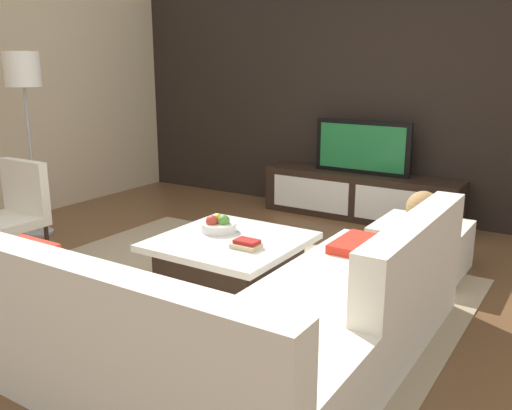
{
  "coord_description": "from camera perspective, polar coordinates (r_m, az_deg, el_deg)",
  "views": [
    {
      "loc": [
        2.21,
        -3.14,
        1.68
      ],
      "look_at": [
        -0.15,
        0.54,
        0.54
      ],
      "focal_mm": 38.96,
      "sensor_mm": 36.0,
      "label": 1
    }
  ],
  "objects": [
    {
      "name": "feature_wall_back",
      "position": [
        6.25,
        12.19,
        11.76
      ],
      "size": [
        6.4,
        0.12,
        2.8
      ],
      "primitive_type": "cube",
      "color": "black",
      "rests_on": "ground"
    },
    {
      "name": "area_rug",
      "position": [
        4.24,
        -3.4,
        -8.62
      ],
      "size": [
        3.39,
        2.57,
        0.01
      ],
      "primitive_type": "cube",
      "color": "tan",
      "rests_on": "ground"
    },
    {
      "name": "ground_plane",
      "position": [
        4.19,
        -2.28,
        -8.98
      ],
      "size": [
        14.0,
        14.0,
        0.0
      ],
      "primitive_type": "plane",
      "color": "brown"
    },
    {
      "name": "book_stack",
      "position": [
        3.96,
        -0.99,
        -4.06
      ],
      "size": [
        0.2,
        0.14,
        0.06
      ],
      "color": "#CCB78C",
      "rests_on": "coffee_table"
    },
    {
      "name": "fruit_bowl",
      "position": [
        4.35,
        -3.87,
        -2.06
      ],
      "size": [
        0.28,
        0.28,
        0.14
      ],
      "color": "silver",
      "rests_on": "coffee_table"
    },
    {
      "name": "media_console",
      "position": [
        6.13,
        10.61,
        0.91
      ],
      "size": [
        2.14,
        0.45,
        0.5
      ],
      "color": "black",
      "rests_on": "ground"
    },
    {
      "name": "decorative_ball",
      "position": [
        4.63,
        16.79,
        -0.28
      ],
      "size": [
        0.27,
        0.27,
        0.27
      ],
      "primitive_type": "sphere",
      "color": "#AD8451",
      "rests_on": "ottoman"
    },
    {
      "name": "ottoman",
      "position": [
        4.73,
        16.5,
        -4.21
      ],
      "size": [
        0.7,
        0.7,
        0.4
      ],
      "primitive_type": "cube",
      "color": "silver",
      "rests_on": "ground"
    },
    {
      "name": "television",
      "position": [
        6.03,
        10.85,
        5.85
      ],
      "size": [
        1.06,
        0.06,
        0.57
      ],
      "color": "black",
      "rests_on": "media_console"
    },
    {
      "name": "accent_chair_near",
      "position": [
        5.05,
        -23.54,
        -0.19
      ],
      "size": [
        0.53,
        0.5,
        0.87
      ],
      "rotation": [
        0.0,
        0.0,
        -0.06
      ],
      "color": "black",
      "rests_on": "ground"
    },
    {
      "name": "sectional_couch",
      "position": [
        3.14,
        -3.77,
        -11.7
      ],
      "size": [
        2.49,
        2.35,
        0.82
      ],
      "color": "silver",
      "rests_on": "ground"
    },
    {
      "name": "coffee_table",
      "position": [
        4.24,
        -2.64,
        -5.74
      ],
      "size": [
        1.04,
        1.04,
        0.38
      ],
      "color": "black",
      "rests_on": "ground"
    },
    {
      "name": "floor_lamp",
      "position": [
        5.74,
        -22.78,
        11.69
      ],
      "size": [
        0.33,
        0.33,
        1.76
      ],
      "color": "#A5A5AA",
      "rests_on": "ground"
    }
  ]
}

